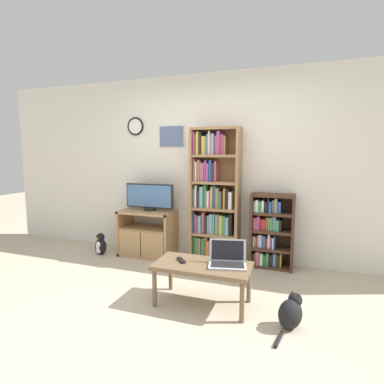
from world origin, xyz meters
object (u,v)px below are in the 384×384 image
Objects in this scene: tv_stand at (147,233)px; coffee_table at (202,269)px; remote_near_laptop at (181,260)px; penguin_figurine at (100,245)px; bookshelf_tall at (213,199)px; television at (150,197)px; bookshelf_short at (270,231)px; cat at (291,312)px; laptop at (227,259)px.

tv_stand is 1.65m from coffee_table.
remote_near_laptop is 1.91m from penguin_figurine.
television is at bearing -174.72° from bookshelf_tall.
tv_stand is at bearing -175.72° from bookshelf_short.
television is 1.57m from remote_near_laptop.
coffee_table is 2.91× the size of penguin_figurine.
penguin_figurine is at bearing -160.29° from television.
bookshelf_tall is at bearing 160.66° from cat.
television is 1.54× the size of cat.
cat is (1.07, -0.14, -0.29)m from remote_near_laptop.
penguin_figurine is (-1.66, 0.91, -0.28)m from remote_near_laptop.
penguin_figurine is (-0.67, -0.21, -0.19)m from tv_stand.
remote_near_laptop reaches higher than coffee_table.
television is 1.82× the size of laptop.
remote_near_laptop is at bearing -121.15° from bookshelf_short.
penguin_figurine is at bearing -162.50° from tv_stand.
remote_near_laptop is 0.31× the size of cat.
bookshelf_short reaches higher than laptop.
bookshelf_short is 3.02× the size of penguin_figurine.
bookshelf_short is at bearing 3.05° from television.
bookshelf_tall is at bearing -129.71° from remote_near_laptop.
television reaches higher than laptop.
television is 2.52m from cat.
cat is at bearing -32.86° from television.
cat is (2.05, -1.27, -0.20)m from tv_stand.
tv_stand reaches higher than cat.
remote_near_laptop reaches higher than penguin_figurine.
bookshelf_tall is 12.25× the size of remote_near_laptop.
coffee_table is 1.97× the size of cat.
bookshelf_tall is 1.91m from cat.
bookshelf_tall reaches higher than bookshelf_short.
tv_stand is 0.43× the size of bookshelf_tall.
remote_near_laptop is 1.12m from cat.
bookshelf_tall is 1.33m from remote_near_laptop.
bookshelf_tall reaches higher than coffee_table.
cat is at bearing -52.22° from bookshelf_tall.
penguin_figurine is (-2.72, 1.06, 0.01)m from cat.
penguin_figurine reaches higher than cat.
television is at bearing 129.18° from laptop.
tv_stand is at bearing -89.11° from remote_near_laptop.
bookshelf_short is (0.77, 0.00, -0.40)m from bookshelf_tall.
coffee_table is at bearing -112.92° from bookshelf_short.
remote_near_laptop is (0.01, -1.25, -0.45)m from bookshelf_tall.
cat is (2.02, -1.31, -0.73)m from television.
tv_stand reaches higher than laptop.
cat is (0.84, -0.14, -0.23)m from coffee_table.
television is 1.73m from coffee_table.
laptop is 2.31m from penguin_figurine.
cat is (0.61, -0.19, -0.34)m from laptop.
bookshelf_tall reaches higher than penguin_figurine.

